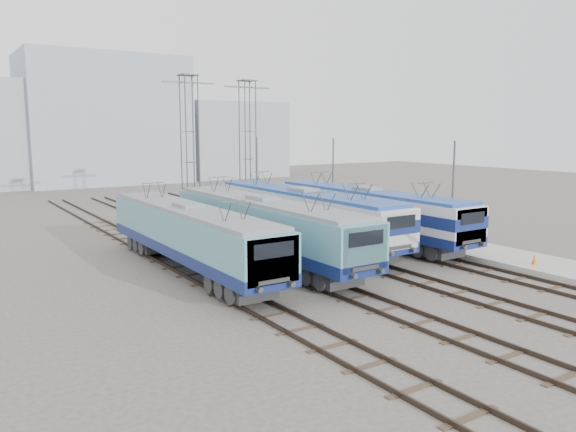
# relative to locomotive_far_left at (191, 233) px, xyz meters

# --- Properties ---
(ground) EXTENTS (160.00, 160.00, 0.00)m
(ground) POSITION_rel_locomotive_far_left_xyz_m (6.75, -6.47, -2.18)
(ground) COLOR #514C47
(platform) EXTENTS (4.00, 70.00, 0.30)m
(platform) POSITION_rel_locomotive_far_left_xyz_m (16.95, 1.53, -2.03)
(platform) COLOR #9E9E99
(platform) RESTS_ON ground
(locomotive_far_left) EXTENTS (2.76, 17.43, 3.28)m
(locomotive_far_left) POSITION_rel_locomotive_far_left_xyz_m (0.00, 0.00, 0.00)
(locomotive_far_left) COLOR navy
(locomotive_far_left) RESTS_ON ground
(locomotive_center_left) EXTENTS (2.86, 18.05, 3.40)m
(locomotive_center_left) POSITION_rel_locomotive_far_left_xyz_m (4.50, -0.20, 0.07)
(locomotive_center_left) COLOR navy
(locomotive_center_left) RESTS_ON ground
(locomotive_center_right) EXTENTS (2.86, 18.11, 3.40)m
(locomotive_center_right) POSITION_rel_locomotive_far_left_xyz_m (9.00, 2.29, 0.13)
(locomotive_center_right) COLOR navy
(locomotive_center_right) RESTS_ON ground
(locomotive_far_right) EXTENTS (2.79, 17.65, 3.32)m
(locomotive_far_right) POSITION_rel_locomotive_far_left_xyz_m (13.50, 1.13, 0.08)
(locomotive_far_right) COLOR navy
(locomotive_far_right) RESTS_ON ground
(catenary_tower_west) EXTENTS (4.50, 1.20, 12.00)m
(catenary_tower_west) POSITION_rel_locomotive_far_left_xyz_m (6.75, 15.53, 4.46)
(catenary_tower_west) COLOR #3F4247
(catenary_tower_west) RESTS_ON ground
(catenary_tower_east) EXTENTS (4.50, 1.20, 12.00)m
(catenary_tower_east) POSITION_rel_locomotive_far_left_xyz_m (13.25, 17.53, 4.46)
(catenary_tower_east) COLOR #3F4247
(catenary_tower_east) RESTS_ON ground
(mast_front) EXTENTS (0.12, 0.12, 7.00)m
(mast_front) POSITION_rel_locomotive_far_left_xyz_m (15.35, -4.47, 1.32)
(mast_front) COLOR #3F4247
(mast_front) RESTS_ON ground
(mast_mid) EXTENTS (0.12, 0.12, 7.00)m
(mast_mid) POSITION_rel_locomotive_far_left_xyz_m (15.35, 7.53, 1.32)
(mast_mid) COLOR #3F4247
(mast_mid) RESTS_ON ground
(mast_rear) EXTENTS (0.12, 0.12, 7.00)m
(mast_rear) POSITION_rel_locomotive_far_left_xyz_m (15.35, 19.53, 1.32)
(mast_rear) COLOR #3F4247
(mast_rear) RESTS_ON ground
(safety_cone) EXTENTS (0.30, 0.30, 0.60)m
(safety_cone) POSITION_rel_locomotive_far_left_xyz_m (16.17, -9.69, -1.58)
(safety_cone) COLOR orange
(safety_cone) RESTS_ON platform
(building_center) EXTENTS (22.00, 14.00, 18.00)m
(building_center) POSITION_rel_locomotive_far_left_xyz_m (10.75, 55.53, 6.82)
(building_center) COLOR #919DB1
(building_center) RESTS_ON ground
(building_east) EXTENTS (16.00, 12.00, 12.00)m
(building_east) POSITION_rel_locomotive_far_left_xyz_m (30.75, 55.53, 3.82)
(building_east) COLOR #8D959E
(building_east) RESTS_ON ground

